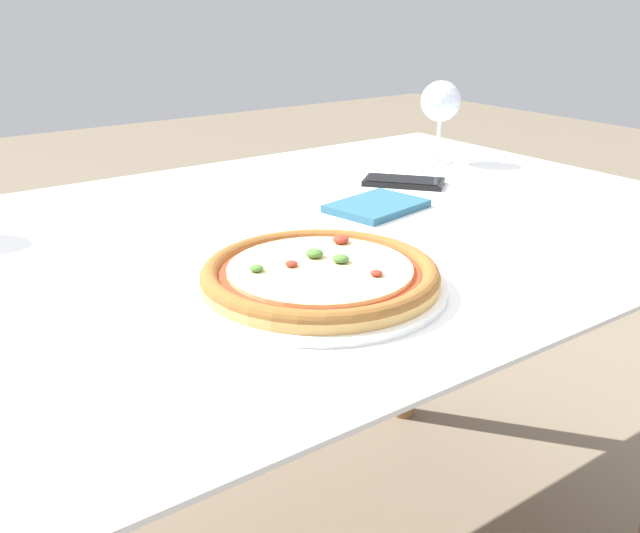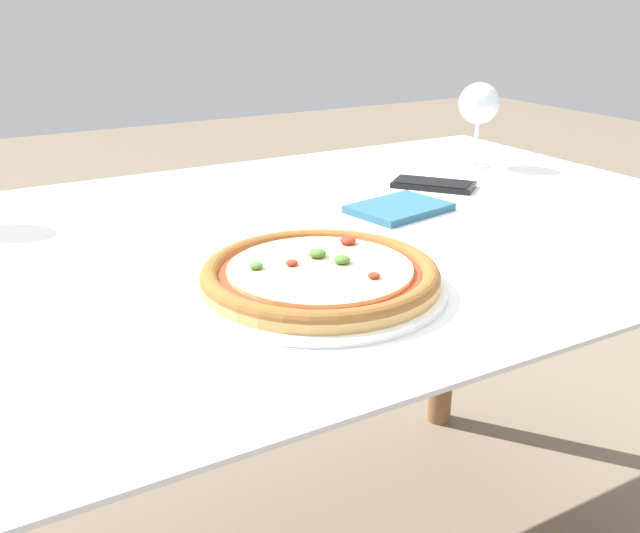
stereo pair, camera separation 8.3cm
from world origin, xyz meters
TOP-DOWN VIEW (x-y plane):
  - dining_table at (0.00, 0.00)m, footprint 1.46×0.92m
  - pizza_plate at (-0.06, -0.21)m, footprint 0.30×0.30m
  - wine_glass_far_right at (0.54, 0.19)m, footprint 0.08×0.08m
  - cell_phone at (0.36, 0.10)m, footprint 0.14×0.16m
  - napkin_folded at (0.21, 0.01)m, footprint 0.17×0.14m

SIDE VIEW (x-z plane):
  - dining_table at x=0.00m, z-range 0.28..1.00m
  - cell_phone at x=0.36m, z-range 0.72..0.73m
  - napkin_folded at x=0.21m, z-range 0.72..0.73m
  - pizza_plate at x=-0.06m, z-range 0.72..0.76m
  - wine_glass_far_right at x=0.54m, z-range 0.76..0.92m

